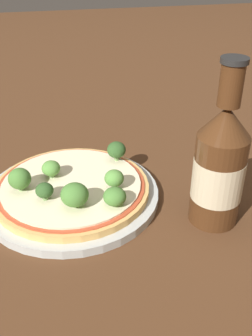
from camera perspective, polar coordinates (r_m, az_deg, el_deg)
The scene contains 11 objects.
ground_plane at distance 0.57m, azimuth -7.22°, elevation -3.68°, with size 3.00×3.00×0.00m, color #4C2D19.
plate at distance 0.56m, azimuth -7.81°, elevation -3.84°, with size 0.24×0.24×0.01m.
pizza at distance 0.55m, azimuth -7.90°, elevation -2.78°, with size 0.22×0.22×0.01m.
broccoli_floret_0 at distance 0.59m, azimuth -1.40°, elevation 2.63°, with size 0.03×0.03×0.03m.
broccoli_floret_1 at distance 0.54m, azimuth -15.18°, elevation -1.51°, with size 0.03×0.03×0.03m.
broccoli_floret_2 at distance 0.49m, azimuth -7.47°, elevation -3.88°, with size 0.04×0.04×0.03m.
broccoli_floret_3 at distance 0.56m, azimuth -10.83°, elevation -0.05°, with size 0.03×0.03×0.03m.
broccoli_floret_4 at distance 0.52m, azimuth -1.73°, elevation -1.51°, with size 0.03×0.03×0.03m.
broccoli_floret_5 at distance 0.51m, azimuth -11.74°, elevation -3.22°, with size 0.02×0.02×0.02m.
broccoli_floret_6 at distance 0.49m, azimuth -1.65°, elevation -4.17°, with size 0.03×0.03×0.02m.
beer_bottle at distance 0.49m, azimuth 13.40°, elevation 0.26°, with size 0.06×0.06×0.21m.
Camera 1 is at (-0.03, -0.47, 0.33)m, focal length 42.00 mm.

